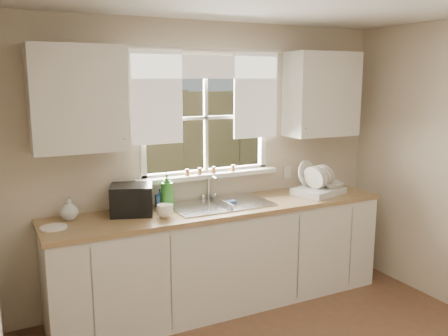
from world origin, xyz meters
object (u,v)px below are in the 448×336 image
cup (165,211)px  black_appliance (132,200)px  soap_bottle_a (167,191)px  dish_rack (318,187)px

cup → black_appliance: size_ratio=0.41×
soap_bottle_a → dish_rack: bearing=8.9°
dish_rack → black_appliance: 1.79m
soap_bottle_a → cup: size_ratio=2.32×
soap_bottle_a → black_appliance: size_ratio=0.94×
dish_rack → cup: bearing=-176.7°
black_appliance → soap_bottle_a: bearing=23.6°
soap_bottle_a → black_appliance: (-0.31, -0.03, -0.03)m
dish_rack → cup: dish_rack is taller
cup → black_appliance: (-0.21, 0.21, 0.07)m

